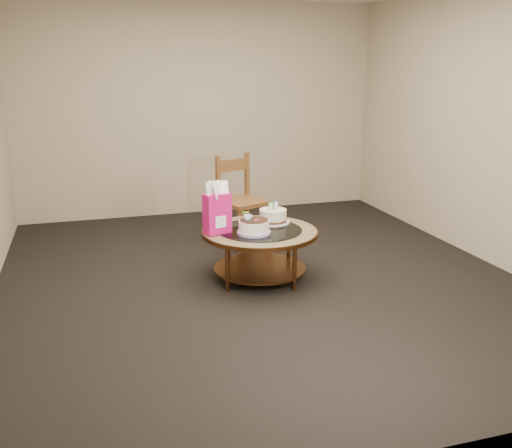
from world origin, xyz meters
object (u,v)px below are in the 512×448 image
object	(u,v)px
decorated_cake	(254,227)
dining_chair	(241,200)
gift_bag	(217,208)
cream_cake	(273,216)
coffee_table	(260,238)

from	to	relation	value
decorated_cake	dining_chair	size ratio (longest dim) A/B	0.30
gift_bag	dining_chair	size ratio (longest dim) A/B	0.47
cream_cake	dining_chair	size ratio (longest dim) A/B	0.32
coffee_table	decorated_cake	bearing A→B (deg)	-130.00
gift_bag	coffee_table	bearing A→B (deg)	-17.82
decorated_cake	cream_cake	size ratio (longest dim) A/B	0.93
decorated_cake	dining_chair	distance (m)	1.14
decorated_cake	gift_bag	distance (m)	0.35
decorated_cake	gift_bag	bearing A→B (deg)	159.28
coffee_table	cream_cake	world-z (taller)	cream_cake
gift_bag	dining_chair	bearing A→B (deg)	47.56
cream_cake	dining_chair	bearing A→B (deg)	76.15
cream_cake	dining_chair	distance (m)	0.85
cream_cake	coffee_table	bearing A→B (deg)	-153.96
decorated_cake	gift_bag	world-z (taller)	gift_bag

